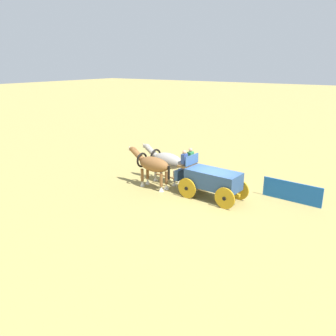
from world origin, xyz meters
TOP-DOWN VIEW (x-y plane):
  - ground_plane at (0.00, 0.00)m, footprint 220.00×220.00m
  - show_wagon at (0.18, -0.01)m, footprint 5.89×1.94m
  - draft_horse_near at (3.87, 0.37)m, footprint 3.18×1.05m
  - draft_horse_off at (3.76, -0.92)m, footprint 3.20×1.15m
  - sponsor_banner at (-3.70, -2.07)m, footprint 3.20×0.29m

SIDE VIEW (x-z plane):
  - ground_plane at x=0.00m, z-range 0.00..0.00m
  - sponsor_banner at x=-3.70m, z-range 0.00..1.10m
  - show_wagon at x=0.18m, z-range -0.16..2.41m
  - draft_horse_off at x=3.76m, z-range 0.24..2.46m
  - draft_horse_near at x=3.87m, z-range 0.26..2.54m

